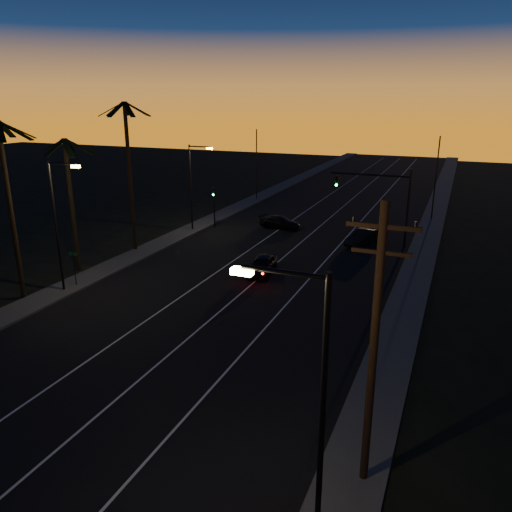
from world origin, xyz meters
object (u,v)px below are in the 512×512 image
at_px(utility_pole, 374,344).
at_px(cross_car, 280,222).
at_px(signal_mast, 381,193).
at_px(lead_car, 262,265).
at_px(right_car, 363,238).

relative_size(utility_pole, cross_car, 2.30).
bearing_deg(cross_car, utility_pole, -65.43).
distance_m(utility_pole, signal_mast, 30.33).
bearing_deg(signal_mast, lead_car, -120.69).
distance_m(lead_car, cross_car, 14.01).
bearing_deg(lead_car, right_car, 62.43).
height_order(lead_car, cross_car, lead_car).
xyz_separation_m(utility_pole, right_car, (-5.65, 29.28, -4.60)).
distance_m(utility_pole, cross_car, 35.67).
relative_size(utility_pole, right_car, 2.21).
height_order(signal_mast, lead_car, signal_mast).
xyz_separation_m(signal_mast, right_car, (-1.19, -0.71, -4.07)).
height_order(signal_mast, right_car, signal_mast).
bearing_deg(utility_pole, signal_mast, 98.47).
distance_m(utility_pole, right_car, 30.17).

